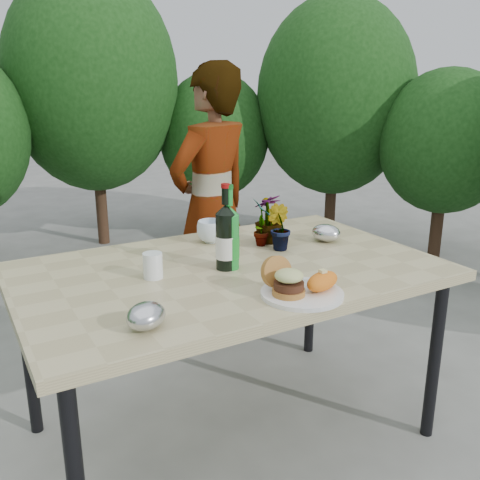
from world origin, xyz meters
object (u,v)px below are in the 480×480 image
wine_bottle (226,238)px  dinner_plate (302,294)px  patio_table (230,281)px  person (212,208)px

wine_bottle → dinner_plate: bearing=-56.8°
patio_table → dinner_plate: (0.07, -0.37, 0.06)m
dinner_plate → wine_bottle: (-0.10, 0.36, 0.11)m
wine_bottle → patio_table: bearing=41.8°
person → dinner_plate: bearing=58.6°
wine_bottle → person: size_ratio=0.21×
dinner_plate → person: size_ratio=0.18×
patio_table → wine_bottle: 0.18m
patio_table → dinner_plate: 0.39m
dinner_plate → person: (0.27, 1.22, 0.01)m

